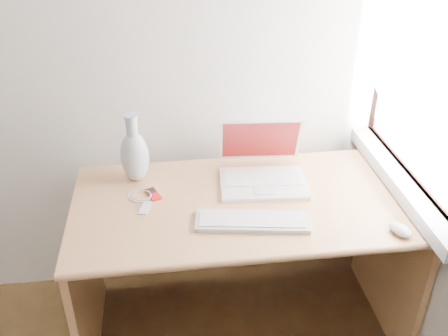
{
  "coord_description": "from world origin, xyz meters",
  "views": [
    {
      "loc": [
        0.73,
        -0.36,
        1.92
      ],
      "look_at": [
        0.95,
        1.35,
        0.88
      ],
      "focal_mm": 40.0,
      "sensor_mm": 36.0,
      "label": 1
    }
  ],
  "objects": [
    {
      "name": "window",
      "position": [
        1.72,
        1.3,
        1.28
      ],
      "size": [
        0.11,
        0.99,
        1.1
      ],
      "color": "white",
      "rests_on": "right_wall"
    },
    {
      "name": "desk",
      "position": [
        1.03,
        1.39,
        0.53
      ],
      "size": [
        1.42,
        0.71,
        0.75
      ],
      "color": "tan",
      "rests_on": "floor"
    },
    {
      "name": "laptop",
      "position": [
        1.13,
        1.45,
        0.8
      ],
      "size": [
        0.38,
        0.33,
        0.25
      ],
      "rotation": [
        0.0,
        0.0,
        -0.08
      ],
      "color": "white",
      "rests_on": "desk"
    },
    {
      "name": "external_keyboard",
      "position": [
        1.03,
        1.15,
        0.76
      ],
      "size": [
        0.45,
        0.2,
        0.02
      ],
      "rotation": [
        0.0,
        0.0,
        -0.15
      ],
      "color": "silver",
      "rests_on": "desk"
    },
    {
      "name": "mouse",
      "position": [
        1.57,
        1.01,
        0.77
      ],
      "size": [
        0.09,
        0.11,
        0.03
      ],
      "primitive_type": "ellipsoid",
      "rotation": [
        0.0,
        0.0,
        0.39
      ],
      "color": "white",
      "rests_on": "desk"
    },
    {
      "name": "ipod",
      "position": [
        0.66,
        1.39,
        0.75
      ],
      "size": [
        0.08,
        0.11,
        0.01
      ],
      "rotation": [
        0.0,
        0.0,
        0.4
      ],
      "color": "#A90B10",
      "rests_on": "desk"
    },
    {
      "name": "cable_coil",
      "position": [
        0.6,
        1.39,
        0.75
      ],
      "size": [
        0.13,
        0.13,
        0.01
      ],
      "primitive_type": "torus",
      "rotation": [
        0.0,
        0.0,
        -0.33
      ],
      "color": "silver",
      "rests_on": "desk"
    },
    {
      "name": "remote",
      "position": [
        0.62,
        1.29,
        0.75
      ],
      "size": [
        0.05,
        0.09,
        0.01
      ],
      "primitive_type": "cube",
      "rotation": [
        0.0,
        0.0,
        -0.25
      ],
      "color": "silver",
      "rests_on": "desk"
    },
    {
      "name": "vase",
      "position": [
        0.59,
        1.52,
        0.87
      ],
      "size": [
        0.12,
        0.12,
        0.31
      ],
      "color": "silver",
      "rests_on": "desk"
    }
  ]
}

